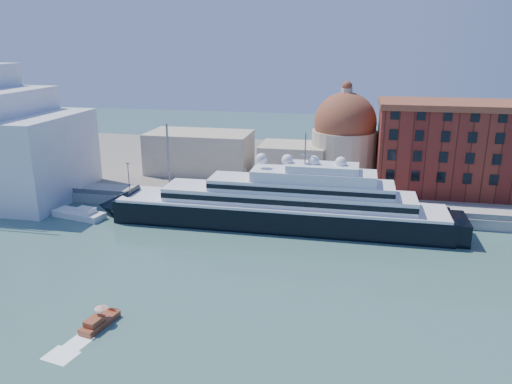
# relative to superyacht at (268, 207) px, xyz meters

# --- Properties ---
(ground) EXTENTS (400.00, 400.00, 0.00)m
(ground) POSITION_rel_superyacht_xyz_m (-6.90, -23.00, -4.29)
(ground) COLOR #3B665D
(ground) RESTS_ON ground
(quay) EXTENTS (180.00, 10.00, 2.50)m
(quay) POSITION_rel_superyacht_xyz_m (-6.90, 11.00, -3.04)
(quay) COLOR gray
(quay) RESTS_ON ground
(land) EXTENTS (260.00, 72.00, 2.00)m
(land) POSITION_rel_superyacht_xyz_m (-6.90, 52.00, -3.29)
(land) COLOR slate
(land) RESTS_ON ground
(quay_fence) EXTENTS (180.00, 0.10, 1.20)m
(quay_fence) POSITION_rel_superyacht_xyz_m (-6.90, 6.50, -1.19)
(quay_fence) COLOR slate
(quay_fence) RESTS_ON quay
(superyacht) EXTENTS (83.19, 11.53, 24.86)m
(superyacht) POSITION_rel_superyacht_xyz_m (0.00, 0.00, 0.00)
(superyacht) COLOR black
(superyacht) RESTS_ON ground
(service_barge) EXTENTS (13.42, 6.95, 2.88)m
(service_barge) POSITION_rel_superyacht_xyz_m (-44.06, -3.88, -3.46)
(service_barge) COLOR white
(service_barge) RESTS_ON ground
(water_taxi) EXTENTS (3.54, 7.05, 3.20)m
(water_taxi) POSITION_rel_superyacht_xyz_m (-16.72, -45.51, -3.52)
(water_taxi) COLOR brown
(water_taxi) RESTS_ON ground
(warehouse) EXTENTS (43.00, 19.00, 23.25)m
(warehouse) POSITION_rel_superyacht_xyz_m (45.10, 29.00, 9.50)
(warehouse) COLOR maroon
(warehouse) RESTS_ON land
(church) EXTENTS (66.00, 18.00, 25.50)m
(church) POSITION_rel_superyacht_xyz_m (-0.51, 34.72, 6.62)
(church) COLOR beige
(church) RESTS_ON land
(lamp_posts) EXTENTS (120.80, 2.40, 18.00)m
(lamp_posts) POSITION_rel_superyacht_xyz_m (-19.57, 9.27, 5.55)
(lamp_posts) COLOR slate
(lamp_posts) RESTS_ON quay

